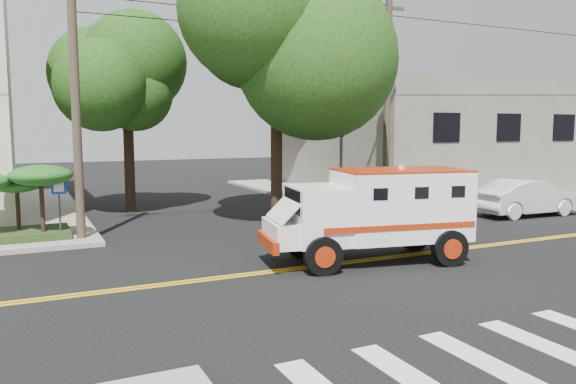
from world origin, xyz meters
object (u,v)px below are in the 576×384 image
armored_truck (376,210)px  parked_sedan (527,197)px  pedestrian_a (432,190)px  pedestrian_b (400,193)px

armored_truck → parked_sedan: 11.04m
pedestrian_a → pedestrian_b: bearing=-8.1°
parked_sedan → pedestrian_b: pedestrian_b is taller
pedestrian_b → parked_sedan: bearing=166.8°
armored_truck → parked_sedan: bearing=31.6°
pedestrian_a → pedestrian_b: 1.48m
parked_sedan → pedestrian_a: (-3.57, 1.73, 0.30)m
parked_sedan → pedestrian_b: bearing=71.4°
parked_sedan → pedestrian_a: bearing=66.3°
pedestrian_a → pedestrian_b: pedestrian_a is taller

